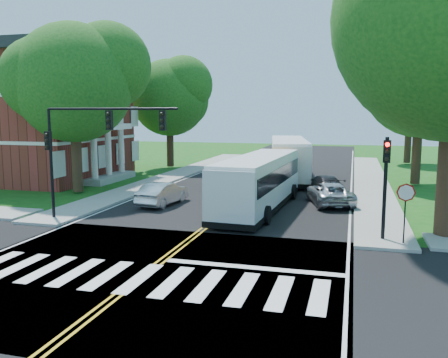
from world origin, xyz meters
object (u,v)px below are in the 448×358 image
(signal_ne, at_px, (386,174))
(bus_lead, at_px, (259,181))
(signal_nw, at_px, (90,137))
(suv, at_px, (330,193))
(hatchback, at_px, (163,193))
(dark_sedan, at_px, (325,184))
(bus_follow, at_px, (289,158))

(signal_ne, relative_size, bus_lead, 0.37)
(signal_nw, distance_m, suv, 14.44)
(signal_ne, relative_size, hatchback, 1.03)
(suv, bearing_deg, dark_sedan, -98.09)
(bus_lead, height_order, dark_sedan, bus_lead)
(signal_nw, height_order, bus_follow, signal_nw)
(signal_ne, distance_m, dark_sedan, 12.78)
(signal_nw, distance_m, hatchback, 6.62)
(bus_follow, bearing_deg, signal_nw, 58.19)
(signal_nw, relative_size, bus_lead, 0.60)
(signal_nw, xyz_separation_m, bus_lead, (7.52, 5.56, -2.75))
(bus_lead, xyz_separation_m, bus_follow, (-0.04, 12.99, 0.15))
(signal_nw, relative_size, suv, 1.47)
(bus_follow, height_order, hatchback, bus_follow)
(bus_follow, bearing_deg, signal_ne, 99.69)
(bus_follow, relative_size, dark_sedan, 3.05)
(bus_lead, height_order, hatchback, bus_lead)
(bus_lead, height_order, bus_follow, bus_follow)
(signal_nw, distance_m, bus_follow, 20.17)
(suv, xyz_separation_m, dark_sedan, (-0.54, 4.11, -0.05))
(bus_lead, xyz_separation_m, dark_sedan, (3.34, 6.60, -0.99))
(signal_nw, bearing_deg, signal_ne, 0.05)
(signal_nw, xyz_separation_m, signal_ne, (14.06, 0.01, -1.41))
(signal_ne, distance_m, bus_follow, 19.70)
(signal_nw, relative_size, signal_ne, 1.62)
(signal_ne, height_order, dark_sedan, signal_ne)
(bus_lead, bearing_deg, suv, -144.20)
(signal_nw, xyz_separation_m, suv, (11.40, 8.06, -3.69))
(signal_nw, relative_size, dark_sedan, 1.65)
(bus_lead, distance_m, bus_follow, 12.99)
(signal_nw, height_order, signal_ne, signal_nw)
(dark_sedan, bearing_deg, hatchback, 17.17)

